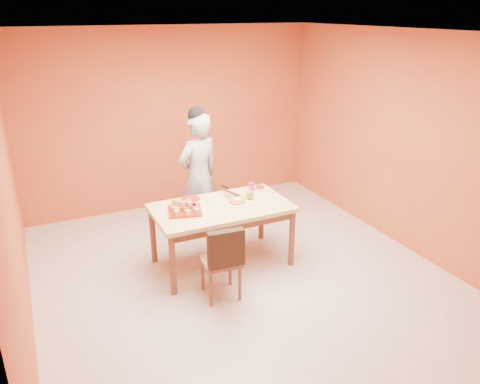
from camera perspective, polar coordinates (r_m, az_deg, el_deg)
name	(u,v)px	position (r m, az deg, el deg)	size (l,w,h in m)	color
floor	(242,277)	(5.53, 0.29, -10.29)	(5.00, 5.00, 0.00)	beige
ceiling	(243,32)	(4.70, 0.36, 18.91)	(5.00, 5.00, 0.00)	silver
wall_back	(171,119)	(7.21, -8.39, 8.75)	(4.50, 4.50, 0.00)	#B35E29
wall_left	(9,202)	(4.52, -26.35, -1.06)	(5.00, 5.00, 0.00)	#B35E29
wall_right	(405,142)	(6.22, 19.45, 5.72)	(5.00, 5.00, 0.00)	#B35E29
dining_table	(222,213)	(5.51, -2.26, -2.61)	(1.60, 0.90, 0.76)	#DDBC73
dining_chair	(221,259)	(4.98, -2.30, -8.22)	(0.43, 0.49, 0.86)	brown
pastry_pile	(185,205)	(5.32, -6.75, -1.62)	(0.33, 0.33, 0.11)	#E59D62
person	(199,176)	(6.18, -5.07, 1.91)	(0.62, 0.41, 1.70)	#9A999C
pastry_platter	(185,211)	(5.35, -6.72, -2.27)	(0.37, 0.37, 0.02)	maroon
red_dinner_plate	(191,199)	(5.68, -6.03, -0.81)	(0.23, 0.23, 0.01)	maroon
white_cake_plate	(237,203)	(5.53, -0.34, -1.33)	(0.30, 0.30, 0.01)	silver
sponge_cake	(237,201)	(5.52, -0.34, -1.06)	(0.21, 0.21, 0.05)	gold
cake_server	(232,193)	(5.66, -1.02, -0.12)	(0.06, 0.29, 0.01)	silver
egg_ornament	(250,195)	(5.63, 1.20, -0.32)	(0.10, 0.08, 0.12)	olive
magenta_glass	(251,187)	(5.91, 1.40, 0.66)	(0.07, 0.07, 0.10)	#B61B55
checker_tin	(260,187)	(6.01, 2.45, 0.64)	(0.10, 0.10, 0.03)	#3B1C10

